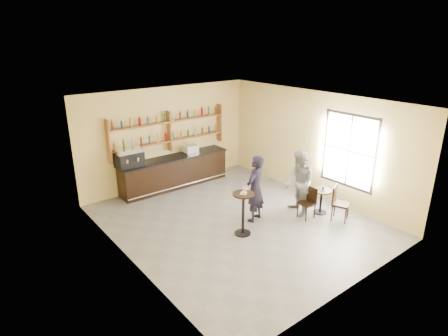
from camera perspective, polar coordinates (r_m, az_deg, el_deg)
floor at (r=10.09m, az=1.92°, el=-8.15°), size 7.00×7.00×0.00m
ceiling at (r=9.05m, az=2.15°, el=10.06°), size 7.00×7.00×0.00m
wall_back at (r=12.22m, az=-8.59°, el=4.72°), size 7.00×0.00×7.00m
wall_front at (r=7.34m, az=19.97°, el=-6.68°), size 7.00×0.00×7.00m
wall_left at (r=7.99m, az=-14.75°, el=-3.92°), size 0.00×7.00×7.00m
wall_right at (r=11.53m, az=13.56°, el=3.47°), size 0.00×7.00×7.00m
window_pane at (r=10.83m, az=18.50°, el=2.50°), size 0.00×2.00×2.00m
window_frame at (r=10.82m, az=18.48°, el=2.49°), size 0.04×1.70×2.10m
shelf_unit at (r=12.06m, az=-8.33°, el=5.56°), size 4.00×0.26×1.40m
liquor_bottles at (r=12.02m, az=-8.37°, el=6.34°), size 3.68×0.10×1.00m
bar_counter at (r=12.26m, az=-7.53°, el=-0.55°), size 3.74×0.73×1.01m
espresso_machine at (r=11.36m, az=-14.29°, el=1.54°), size 0.81×0.54×0.56m
pastry_case at (r=12.37m, az=-5.11°, el=2.86°), size 0.50×0.43×0.27m
pedestal_table at (r=9.28m, az=2.92°, el=-7.00°), size 0.66×0.66×1.10m
napkin at (r=9.04m, az=2.98°, el=-3.88°), size 0.22×0.22×0.00m
donut at (r=9.03m, az=3.07°, el=-3.73°), size 0.15×0.15×0.05m
cup_pedestal at (r=9.18m, az=3.24°, el=-3.19°), size 0.14×0.14×0.10m
man_main at (r=9.83m, az=4.78°, el=-3.17°), size 0.76×0.62×1.81m
cafe_table at (r=10.76m, az=14.55°, el=-4.92°), size 0.73×0.73×0.70m
cup_cafe at (r=10.64m, az=14.90°, el=-2.91°), size 0.13×0.13×0.10m
chair_west at (r=10.35m, az=12.49°, el=-5.23°), size 0.40×0.40×0.87m
chair_south at (r=10.43m, az=17.37°, el=-5.21°), size 0.55×0.55×0.96m
patron_second at (r=10.34m, az=11.38°, el=-2.33°), size 0.95×1.06×1.81m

